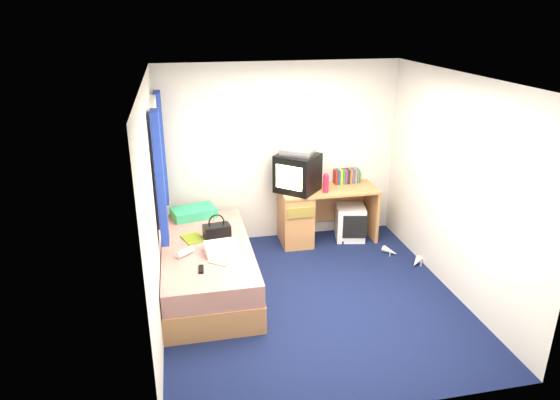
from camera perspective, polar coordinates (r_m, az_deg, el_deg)
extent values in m
plane|color=#0C1438|center=(5.66, 3.60, -11.16)|extent=(3.40, 3.40, 0.00)
plane|color=white|center=(4.83, 4.27, 13.72)|extent=(3.40, 3.40, 0.00)
plane|color=silver|center=(6.69, 0.01, 5.35)|extent=(3.20, 0.00, 3.20)
plane|color=silver|center=(3.67, 11.09, -9.00)|extent=(3.20, 0.00, 3.20)
plane|color=silver|center=(4.95, -14.23, -1.07)|extent=(0.00, 3.40, 3.40)
plane|color=silver|center=(5.74, 19.48, 1.43)|extent=(0.00, 3.40, 3.40)
cube|color=tan|center=(5.82, -8.21, -8.63)|extent=(1.00, 2.00, 0.30)
cube|color=olive|center=(5.51, -2.65, -10.12)|extent=(0.02, 0.70, 0.18)
cube|color=silver|center=(5.69, -8.36, -6.27)|extent=(0.98, 1.98, 0.24)
cube|color=teal|center=(6.41, -9.82, -1.40)|extent=(0.60, 0.46, 0.12)
cube|color=tan|center=(6.72, 5.57, 1.16)|extent=(1.30, 0.55, 0.03)
cube|color=tan|center=(6.74, 1.80, -2.10)|extent=(0.40, 0.52, 0.72)
cube|color=tan|center=(7.06, 10.35, -1.36)|extent=(0.04, 0.52, 0.72)
cube|color=tan|center=(7.12, 6.82, -0.19)|extent=(0.78, 0.03, 0.55)
cube|color=white|center=(6.98, 8.01, -2.56)|extent=(0.45, 0.45, 0.48)
cube|color=black|center=(6.54, 2.03, 3.12)|extent=(0.68, 0.67, 0.50)
cube|color=#EBE694|center=(6.35, 1.05, 2.57)|extent=(0.29, 0.26, 0.31)
cube|color=#B0B1B2|center=(6.46, 2.06, 5.54)|extent=(0.50, 0.47, 0.08)
cube|color=maroon|center=(6.89, 6.36, 2.64)|extent=(0.03, 0.13, 0.20)
cube|color=navy|center=(6.90, 6.63, 2.66)|extent=(0.03, 0.13, 0.20)
cube|color=gold|center=(6.91, 6.91, 2.68)|extent=(0.03, 0.13, 0.20)
cube|color=#337F33|center=(6.92, 7.18, 2.69)|extent=(0.03, 0.13, 0.20)
cube|color=#7F337F|center=(6.93, 7.46, 2.71)|extent=(0.03, 0.13, 0.20)
cube|color=#262626|center=(6.94, 7.73, 2.73)|extent=(0.03, 0.13, 0.20)
cube|color=#B26633|center=(6.95, 8.00, 2.74)|extent=(0.03, 0.13, 0.20)
cube|color=#4C4C99|center=(6.97, 8.28, 2.76)|extent=(0.03, 0.13, 0.20)
cube|color=olive|center=(6.98, 8.55, 2.78)|extent=(0.03, 0.13, 0.20)
cube|color=#337272|center=(6.99, 8.82, 2.79)|extent=(0.03, 0.13, 0.20)
cube|color=black|center=(7.04, 9.05, 2.65)|extent=(0.06, 0.12, 0.14)
cylinder|color=red|center=(6.54, 5.26, 1.83)|extent=(0.09, 0.09, 0.23)
cylinder|color=white|center=(6.65, 4.15, 1.94)|extent=(0.05, 0.05, 0.18)
cube|color=black|center=(5.79, -7.23, -3.56)|extent=(0.32, 0.21, 0.15)
torus|color=black|center=(5.75, -7.28, -2.51)|extent=(0.19, 0.04, 0.19)
cube|color=white|center=(5.44, -6.82, -5.51)|extent=(0.35, 0.30, 0.11)
cube|color=#BADC18|center=(5.82, -9.93, -4.35)|extent=(0.29, 0.33, 0.01)
cylinder|color=silver|center=(5.45, -10.81, -5.90)|extent=(0.20, 0.18, 0.07)
cube|color=yellow|center=(5.24, -7.15, -7.19)|extent=(0.21, 0.18, 0.01)
cube|color=black|center=(5.14, -9.00, -7.82)|extent=(0.06, 0.16, 0.02)
cube|color=silver|center=(5.73, -14.01, 4.60)|extent=(0.02, 0.90, 1.10)
cube|color=white|center=(5.59, -14.45, 10.40)|extent=(0.06, 1.06, 0.08)
cube|color=white|center=(5.91, -13.42, -0.88)|extent=(0.06, 1.06, 0.08)
cube|color=navy|center=(5.17, -13.56, 2.30)|extent=(0.08, 0.24, 1.40)
cube|color=navy|center=(6.31, -13.40, 5.68)|extent=(0.08, 0.24, 1.40)
cone|color=silver|center=(6.72, 12.49, -5.75)|extent=(0.18, 0.24, 0.09)
cone|color=silver|center=(6.52, 15.33, -6.86)|extent=(0.22, 0.22, 0.09)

